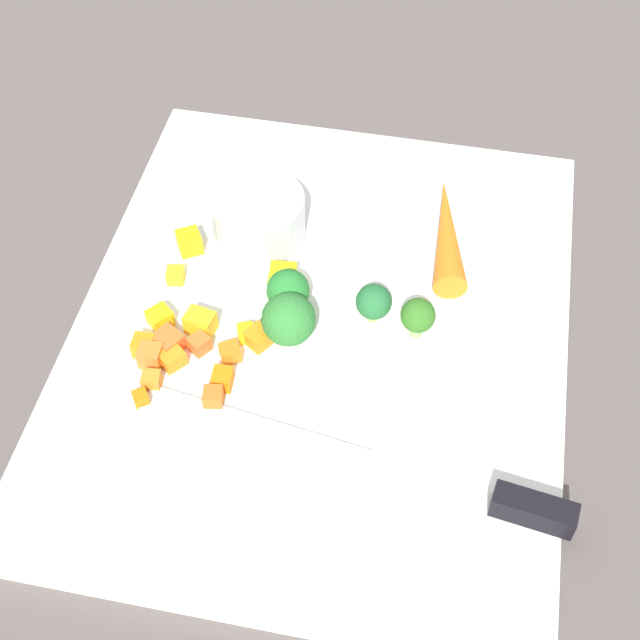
{
  "coord_description": "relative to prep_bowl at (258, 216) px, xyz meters",
  "views": [
    {
      "loc": [
        0.43,
        0.08,
        0.57
      ],
      "look_at": [
        0.0,
        0.0,
        0.02
      ],
      "focal_mm": 51.1,
      "sensor_mm": 36.0,
      "label": 1
    }
  ],
  "objects": [
    {
      "name": "carrot_dice_11",
      "position": [
        0.14,
        -0.06,
        -0.01
      ],
      "size": [
        0.02,
        0.02,
        0.02
      ],
      "primitive_type": "cube",
      "rotation": [
        0.0,
        0.0,
        1.59
      ],
      "color": "orange",
      "rests_on": "cutting_board"
    },
    {
      "name": "broccoli_floret_3",
      "position": [
        0.07,
        0.04,
        -0.0
      ],
      "size": [
        0.03,
        0.03,
        0.04
      ],
      "color": "#94BE64",
      "rests_on": "cutting_board"
    },
    {
      "name": "carrot_dice_4",
      "position": [
        0.13,
        -0.02,
        -0.01
      ],
      "size": [
        0.02,
        0.02,
        0.01
      ],
      "primitive_type": "cube",
      "rotation": [
        0.0,
        0.0,
        2.53
      ],
      "color": "orange",
      "rests_on": "cutting_board"
    },
    {
      "name": "carrot_dice_6",
      "position": [
        0.14,
        -0.03,
        -0.01
      ],
      "size": [
        0.02,
        0.02,
        0.01
      ],
      "primitive_type": "cube",
      "rotation": [
        0.0,
        0.0,
        0.88
      ],
      "color": "orange",
      "rests_on": "cutting_board"
    },
    {
      "name": "pepper_dice_5",
      "position": [
        0.06,
        0.03,
        -0.01
      ],
      "size": [
        0.02,
        0.02,
        0.02
      ],
      "primitive_type": "cube",
      "rotation": [
        0.0,
        0.0,
        1.66
      ],
      "color": "yellow",
      "rests_on": "cutting_board"
    },
    {
      "name": "carrot_dice_10",
      "position": [
        0.17,
        0.01,
        -0.01
      ],
      "size": [
        0.02,
        0.02,
        0.01
      ],
      "primitive_type": "cube",
      "rotation": [
        0.0,
        0.0,
        1.73
      ],
      "color": "orange",
      "rests_on": "cutting_board"
    },
    {
      "name": "prep_bowl",
      "position": [
        0.0,
        0.0,
        0.0
      ],
      "size": [
        0.08,
        0.08,
        0.04
      ],
      "primitive_type": "cylinder",
      "color": "#B6BBC2",
      "rests_on": "cutting_board"
    },
    {
      "name": "pepper_dice_4",
      "position": [
        0.03,
        -0.05,
        -0.01
      ],
      "size": [
        0.03,
        0.03,
        0.02
      ],
      "primitive_type": "cube",
      "rotation": [
        0.0,
        0.0,
        2.13
      ],
      "color": "yellow",
      "rests_on": "cutting_board"
    },
    {
      "name": "broccoli_floret_1",
      "position": [
        0.08,
        0.14,
        0.0
      ],
      "size": [
        0.03,
        0.03,
        0.04
      ],
      "color": "#8EAE63",
      "rests_on": "cutting_board"
    },
    {
      "name": "whole_carrot",
      "position": [
        -0.02,
        0.16,
        -0.01
      ],
      "size": [
        0.13,
        0.05,
        0.03
      ],
      "primitive_type": "cone",
      "rotation": [
        1.57,
        0.0,
        4.86
      ],
      "color": "orange",
      "rests_on": "cutting_board"
    },
    {
      "name": "carrot_dice_1",
      "position": [
        0.13,
        -0.04,
        -0.01
      ],
      "size": [
        0.03,
        0.03,
        0.02
      ],
      "primitive_type": "cube",
      "rotation": [
        0.0,
        0.0,
        2.6
      ],
      "color": "orange",
      "rests_on": "cutting_board"
    },
    {
      "name": "carrot_dice_5",
      "position": [
        0.17,
        -0.04,
        -0.01
      ],
      "size": [
        0.01,
        0.01,
        0.01
      ],
      "primitive_type": "cube",
      "rotation": [
        0.0,
        0.0,
        0.11
      ],
      "color": "orange",
      "rests_on": "cutting_board"
    },
    {
      "name": "broccoli_floret_2",
      "position": [
        0.07,
        0.11,
        -0.0
      ],
      "size": [
        0.03,
        0.03,
        0.03
      ],
      "color": "#94C159",
      "rests_on": "cutting_board"
    },
    {
      "name": "carrot_dice_0",
      "position": [
        0.13,
        0.01,
        -0.01
      ],
      "size": [
        0.02,
        0.02,
        0.01
      ],
      "primitive_type": "cube",
      "rotation": [
        0.0,
        0.0,
        0.51
      ],
      "color": "orange",
      "rests_on": "cutting_board"
    },
    {
      "name": "carrot_dice_3",
      "position": [
        0.18,
        -0.04,
        -0.02
      ],
      "size": [
        0.02,
        0.02,
        0.01
      ],
      "primitive_type": "cube",
      "rotation": [
        0.0,
        0.0,
        0.6
      ],
      "color": "orange",
      "rests_on": "cutting_board"
    },
    {
      "name": "cutting_board",
      "position": [
        0.09,
        0.07,
        -0.03
      ],
      "size": [
        0.47,
        0.38,
        0.01
      ],
      "primitive_type": "cube",
      "color": "white",
      "rests_on": "ground_plane"
    },
    {
      "name": "carrot_dice_7",
      "position": [
        0.12,
        -0.04,
        -0.02
      ],
      "size": [
        0.02,
        0.02,
        0.01
      ],
      "primitive_type": "cube",
      "rotation": [
        0.0,
        0.0,
        2.11
      ],
      "color": "orange",
      "rests_on": "cutting_board"
    },
    {
      "name": "broccoli_floret_0",
      "position": [
        0.11,
        0.05,
        0.0
      ],
      "size": [
        0.04,
        0.04,
        0.05
      ],
      "color": "#98C065",
      "rests_on": "cutting_board"
    },
    {
      "name": "ground_plane",
      "position": [
        0.09,
        0.07,
        -0.03
      ],
      "size": [
        4.0,
        4.0,
        0.0
      ],
      "primitive_type": "plane",
      "color": "#554D4A"
    },
    {
      "name": "pepper_dice_2",
      "position": [
        0.11,
        -0.05,
        -0.01
      ],
      "size": [
        0.02,
        0.02,
        0.01
      ],
      "primitive_type": "cube",
      "rotation": [
        0.0,
        0.0,
        0.86
      ],
      "color": "yellow",
      "rests_on": "cutting_board"
    },
    {
      "name": "carrot_dice_9",
      "position": [
        0.15,
        -0.05,
        -0.01
      ],
      "size": [
        0.02,
        0.02,
        0.02
      ],
      "primitive_type": "cube",
      "rotation": [
        0.0,
        0.0,
        1.59
      ],
      "color": "orange",
      "rests_on": "cutting_board"
    },
    {
      "name": "carrot_dice_8",
      "position": [
        0.16,
        0.01,
        -0.01
      ],
      "size": [
        0.02,
        0.02,
        0.01
      ],
      "primitive_type": "cube",
      "rotation": [
        0.0,
        0.0,
        1.63
      ],
      "color": "orange",
      "rests_on": "cutting_board"
    },
    {
      "name": "chef_knife",
      "position": [
        0.21,
        0.17,
        -0.01
      ],
      "size": [
        0.07,
        0.31,
        0.02
      ],
      "rotation": [
        0.0,
        0.0,
        4.57
      ],
      "color": "silver",
      "rests_on": "cutting_board"
    },
    {
      "name": "pepper_dice_1",
      "position": [
        0.06,
        -0.05,
        -0.01
      ],
      "size": [
        0.02,
        0.02,
        0.01
      ],
      "primitive_type": "cube",
      "rotation": [
        0.0,
        0.0,
        1.74
      ],
      "color": "yellow",
      "rests_on": "cutting_board"
    },
    {
      "name": "carrot_dice_2",
      "position": [
        0.11,
        0.03,
        -0.01
      ],
      "size": [
        0.02,
        0.02,
        0.01
      ],
      "primitive_type": "cube",
      "rotation": [
        0.0,
        0.0,
        2.57
      ],
      "color": "orange",
      "rests_on": "cutting_board"
    },
    {
      "name": "pepper_dice_3",
      "position": [
        0.11,
        -0.02,
        -0.01
      ],
      "size": [
        0.02,
        0.02,
        0.02
      ],
      "primitive_type": "cube",
      "rotation": [
        0.0,
        0.0,
        1.37
      ],
      "color": "yellow",
      "rests_on": "cutting_board"
    },
    {
      "name": "pepper_dice_0",
      "position": [
        0.11,
        0.02,
        -0.01
      ],
      "size": [
        0.02,
        0.02,
        0.01
      ],
      "primitive_type": "cube",
      "rotation": [
        0.0,
        0.0,
        1.97
      ],
      "color": "yellow",
      "rests_on": "cutting_board"
    }
  ]
}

